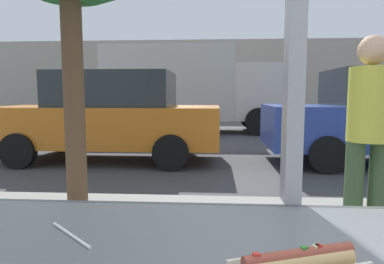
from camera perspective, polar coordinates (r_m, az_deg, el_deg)
The scene contains 8 objects.
ground_plane at distance 9.08m, azimuth 5.20°, elevation -2.19°, with size 60.00×60.00×0.00m, color #424244.
sidewalk_strip at distance 2.88m, azimuth 8.58°, elevation -19.86°, with size 16.00×2.80×0.14m, color gray.
building_facade_far at distance 20.26m, azimuth 4.47°, elevation 8.68°, with size 28.00×1.20×4.38m, color #A89E8E.
hotdog_tray_near at distance 0.69m, azimuth 17.33°, elevation -20.08°, with size 0.26×0.16×0.05m.
loose_straw at distance 0.88m, azimuth -19.44°, elevation -15.77°, with size 0.01×0.01×0.19m, color white.
parked_car_orange at distance 7.09m, azimuth -13.49°, elevation 2.56°, with size 4.45×1.96×1.77m.
box_truck at distance 12.29m, azimuth -0.31°, elevation 7.55°, with size 6.20×2.44×2.96m.
pedestrian at distance 2.92m, azimuth 27.27°, elevation 0.42°, with size 0.32×0.32×1.63m.
Camera 1 is at (-0.24, -0.97, 1.33)m, focal length 32.18 mm.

